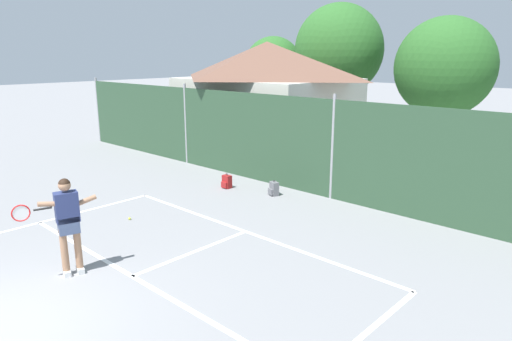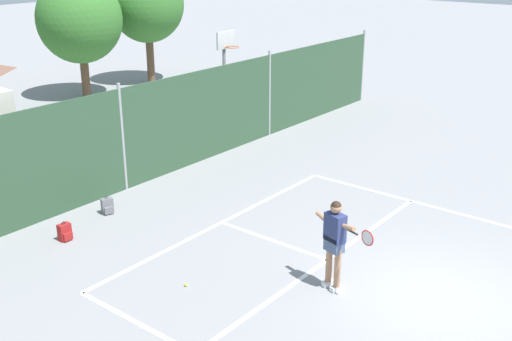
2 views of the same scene
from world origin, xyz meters
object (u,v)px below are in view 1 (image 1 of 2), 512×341
Objects in this scene: backpack_grey at (274,189)px; backpack_red at (227,182)px; tennis_ball at (130,219)px; tennis_player at (67,218)px.

backpack_red is at bearing -164.87° from backpack_grey.
backpack_red is (-0.26, 3.58, 0.16)m from tennis_ball.
tennis_player reaches higher than backpack_grey.
backpack_red and backpack_grey have the same top height.
tennis_ball is 0.14× the size of backpack_grey.
tennis_ball is (-1.76, 2.31, -1.08)m from tennis_player.
tennis_player is at bearing -71.11° from backpack_red.
tennis_ball is at bearing -107.87° from backpack_grey.
tennis_player is 4.01× the size of backpack_grey.
tennis_player reaches higher than tennis_ball.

